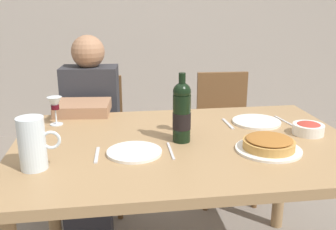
% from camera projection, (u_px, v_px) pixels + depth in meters
% --- Properties ---
extents(dining_table, '(1.50, 1.00, 0.76)m').
position_uv_depth(dining_table, '(185.00, 160.00, 1.71)').
color(dining_table, '#9E7A51').
rests_on(dining_table, ground).
extents(wine_bottle, '(0.08, 0.08, 0.31)m').
position_uv_depth(wine_bottle, '(182.00, 112.00, 1.64)').
color(wine_bottle, black).
rests_on(wine_bottle, dining_table).
extents(water_pitcher, '(0.15, 0.10, 0.20)m').
position_uv_depth(water_pitcher, '(33.00, 146.00, 1.38)').
color(water_pitcher, silver).
rests_on(water_pitcher, dining_table).
extents(baked_tart, '(0.27, 0.27, 0.06)m').
position_uv_depth(baked_tart, '(269.00, 144.00, 1.57)').
color(baked_tart, white).
rests_on(baked_tart, dining_table).
extents(salad_bowl, '(0.14, 0.14, 0.06)m').
position_uv_depth(salad_bowl, '(308.00, 128.00, 1.76)').
color(salad_bowl, white).
rests_on(salad_bowl, dining_table).
extents(wine_glass_left_diner, '(0.07, 0.07, 0.14)m').
position_uv_depth(wine_glass_left_diner, '(55.00, 105.00, 1.87)').
color(wine_glass_left_diner, silver).
rests_on(wine_glass_left_diner, dining_table).
extents(wine_glass_right_diner, '(0.07, 0.07, 0.15)m').
position_uv_depth(wine_glass_right_diner, '(183.00, 110.00, 1.77)').
color(wine_glass_right_diner, silver).
rests_on(wine_glass_right_diner, dining_table).
extents(dinner_plate_left_setting, '(0.23, 0.23, 0.01)m').
position_uv_depth(dinner_plate_left_setting, '(134.00, 152.00, 1.55)').
color(dinner_plate_left_setting, white).
rests_on(dinner_plate_left_setting, dining_table).
extents(dinner_plate_right_setting, '(0.24, 0.24, 0.01)m').
position_uv_depth(dinner_plate_right_setting, '(256.00, 122.00, 1.93)').
color(dinner_plate_right_setting, white).
rests_on(dinner_plate_right_setting, dining_table).
extents(fork_left_setting, '(0.02, 0.16, 0.00)m').
position_uv_depth(fork_left_setting, '(97.00, 155.00, 1.53)').
color(fork_left_setting, silver).
rests_on(fork_left_setting, dining_table).
extents(knife_left_setting, '(0.01, 0.18, 0.00)m').
position_uv_depth(knife_left_setting, '(171.00, 151.00, 1.57)').
color(knife_left_setting, silver).
rests_on(knife_left_setting, dining_table).
extents(knife_right_setting, '(0.03, 0.18, 0.00)m').
position_uv_depth(knife_right_setting, '(284.00, 121.00, 1.95)').
color(knife_right_setting, silver).
rests_on(knife_right_setting, dining_table).
extents(spoon_right_setting, '(0.02, 0.16, 0.00)m').
position_uv_depth(spoon_right_setting, '(228.00, 124.00, 1.91)').
color(spoon_right_setting, silver).
rests_on(spoon_right_setting, dining_table).
extents(chair_left, '(0.44, 0.44, 0.87)m').
position_uv_depth(chair_left, '(95.00, 133.00, 2.56)').
color(chair_left, brown).
rests_on(chair_left, ground).
extents(diner_left, '(0.37, 0.53, 1.16)m').
position_uv_depth(diner_left, '(89.00, 128.00, 2.30)').
color(diner_left, '#2D2D33').
rests_on(diner_left, ground).
extents(chair_right, '(0.42, 0.42, 0.87)m').
position_uv_depth(chair_right, '(224.00, 127.00, 2.68)').
color(chair_right, brown).
rests_on(chair_right, ground).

